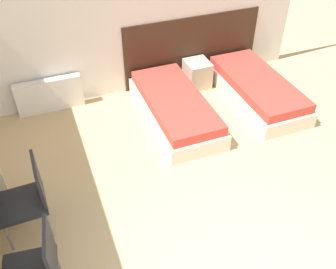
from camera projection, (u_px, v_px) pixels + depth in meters
wall_back at (119, 11)px, 5.36m from camera, size 5.93×0.05×2.70m
headboard_panel at (192, 49)px, 6.17m from camera, size 2.34×0.03×1.10m
bed_near_window at (175, 108)px, 5.50m from camera, size 0.85×1.89×0.39m
bed_near_door at (257, 90)px, 5.89m from camera, size 0.85×1.89×0.39m
nightstand at (197, 74)px, 6.21m from camera, size 0.38×0.42×0.44m
radiator at (50, 95)px, 5.64m from camera, size 0.98×0.12×0.52m
chair_near_laptop at (28, 197)px, 3.81m from camera, size 0.48×0.48×0.91m
chair_near_notebook at (37, 267)px, 3.20m from camera, size 0.52×0.52×0.91m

